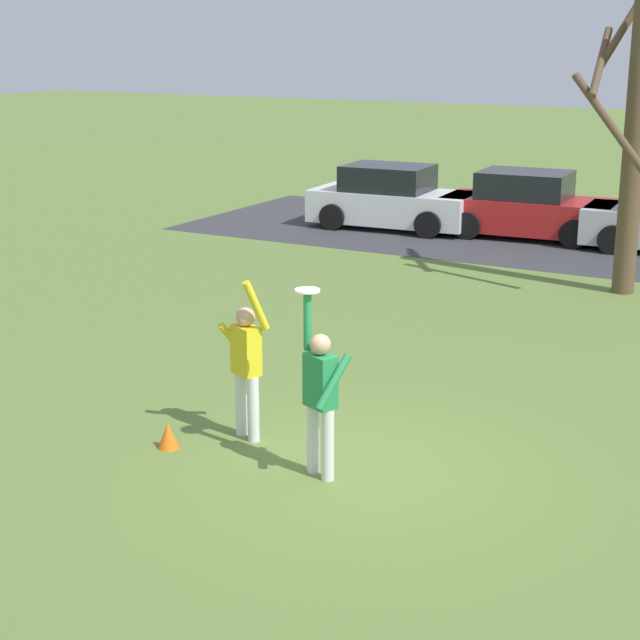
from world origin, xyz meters
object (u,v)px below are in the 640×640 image
at_px(frisbee_disc, 307,290).
at_px(bare_tree_tall, 632,140).
at_px(person_catcher, 320,393).
at_px(person_defender, 246,361).
at_px(parked_car_red, 528,207).
at_px(parked_car_white, 392,199).
at_px(field_cone_orange, 168,435).

bearing_deg(frisbee_disc, bare_tree_tall, 83.47).
height_order(frisbee_disc, bare_tree_tall, bare_tree_tall).
height_order(person_catcher, person_defender, person_catcher).
distance_m(person_catcher, bare_tree_tall, 10.35).
xyz_separation_m(person_defender, frisbee_disc, (1.11, -0.46, 1.11)).
bearing_deg(parked_car_red, parked_car_white, -175.15).
height_order(parked_car_white, bare_tree_tall, bare_tree_tall).
xyz_separation_m(person_defender, parked_car_red, (-1.02, 14.07, -0.25)).
distance_m(person_defender, parked_car_red, 14.11).
relative_size(frisbee_disc, parked_car_red, 0.07).
relative_size(bare_tree_tall, field_cone_orange, 18.47).
bearing_deg(field_cone_orange, bare_tree_tall, 74.26).
relative_size(parked_car_red, field_cone_orange, 13.14).
bearing_deg(parked_car_white, field_cone_orange, -78.78).
bearing_deg(person_catcher, bare_tree_tall, -72.80).
bearing_deg(frisbee_disc, person_defender, 157.50).
bearing_deg(parked_car_red, frisbee_disc, -85.25).
distance_m(frisbee_disc, parked_car_red, 14.75).
distance_m(person_defender, parked_car_white, 14.27).
relative_size(person_catcher, bare_tree_tall, 0.35).
xyz_separation_m(person_defender, parked_car_white, (-4.43, 13.57, -0.25)).
xyz_separation_m(frisbee_disc, parked_car_red, (-2.13, 14.53, -1.37)).
relative_size(person_catcher, parked_car_white, 0.49).
height_order(person_defender, parked_car_red, person_defender).
bearing_deg(parked_car_white, parked_car_red, 4.85).
bearing_deg(person_catcher, parked_car_white, -45.34).
relative_size(person_defender, bare_tree_tall, 0.35).
relative_size(person_catcher, parked_car_red, 0.49).
relative_size(frisbee_disc, parked_car_white, 0.07).
bearing_deg(field_cone_orange, parked_car_red, 91.43).
xyz_separation_m(parked_car_white, field_cone_orange, (3.78, -14.30, -0.57)).
distance_m(parked_car_white, field_cone_orange, 14.80).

